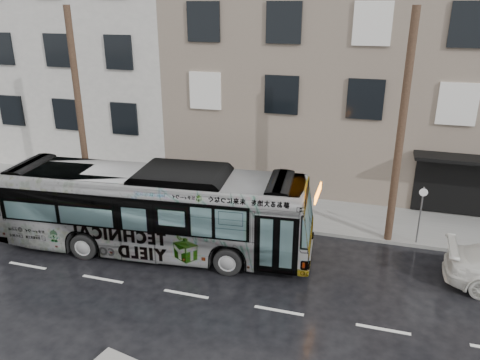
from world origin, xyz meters
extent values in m
plane|color=black|center=(0.00, 0.00, 0.00)|extent=(120.00, 120.00, 0.00)
cube|color=gray|center=(0.00, 4.90, 0.07)|extent=(90.00, 3.60, 0.15)
cube|color=#7C6C5F|center=(5.00, 12.70, 5.50)|extent=(20.00, 12.00, 11.00)
cube|color=beige|center=(-18.00, 14.20, 8.00)|extent=(26.00, 15.00, 16.00)
cylinder|color=#4C3626|center=(6.50, 3.30, 4.65)|extent=(0.30, 0.30, 9.00)
cylinder|color=#4C3626|center=(-7.50, 3.30, 4.65)|extent=(0.30, 0.30, 9.00)
cylinder|color=slate|center=(7.60, 3.30, 1.35)|extent=(0.06, 0.06, 2.40)
imported|color=#B2B2B2|center=(-2.37, 0.06, 1.71)|extent=(12.51, 3.96, 3.43)
imported|color=black|center=(-9.81, 0.74, 0.76)|extent=(4.76, 2.19, 1.51)
camera|label=1|loc=(5.58, -14.81, 9.18)|focal=35.00mm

